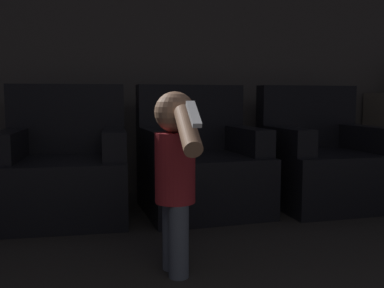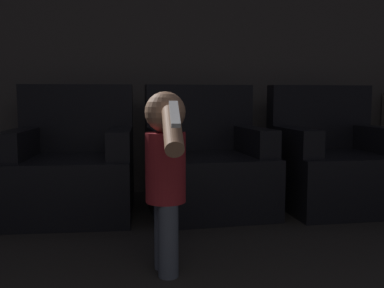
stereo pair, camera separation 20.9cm
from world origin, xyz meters
The scene contains 5 objects.
wall_back centered at (0.00, 4.50, 1.30)m, with size 8.40×0.05×2.60m.
armchair_left centered at (-0.84, 3.78, 0.33)m, with size 0.88×0.83×0.97m.
armchair_middle centered at (0.17, 3.78, 0.33)m, with size 0.95×0.91×0.97m.
armchair_right centered at (1.19, 3.78, 0.33)m, with size 0.92×0.88×0.97m.
person_toddler centered at (-0.21, 2.60, 0.53)m, with size 0.20×0.61×0.89m.
Camera 2 is at (-0.32, 0.56, 0.86)m, focal length 40.00 mm.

